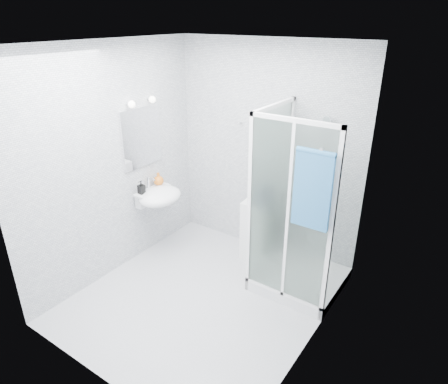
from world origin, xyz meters
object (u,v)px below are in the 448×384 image
Objects in this scene: shampoo_bottle_a at (252,193)px; soap_dispenser_orange at (159,179)px; shampoo_bottle_b at (262,194)px; soap_dispenser_black at (141,187)px; shower_enclosure at (292,251)px; hand_towel at (313,188)px; storage_cabinet at (257,230)px; wall_basin at (158,196)px.

shampoo_bottle_a is 1.58× the size of soap_dispenser_orange.
soap_dispenser_black is (-1.22, -0.74, 0.05)m from shampoo_bottle_b.
shower_enclosure is 1.10m from hand_towel.
soap_dispenser_orange is 0.31m from soap_dispenser_black.
shampoo_bottle_b is 1.31m from soap_dispenser_orange.
shower_enclosure is 1.89m from soap_dispenser_black.
shampoo_bottle_b reaches higher than storage_cabinet.
wall_basin is 0.24m from soap_dispenser_orange.
wall_basin is at bearing 177.53° from hand_towel.
hand_towel is 4.66× the size of soap_dispenser_black.
hand_towel is (1.97, -0.09, 0.62)m from wall_basin.
shampoo_bottle_a is at bearing -164.23° from shampoo_bottle_b.
soap_dispenser_black is at bearing -177.88° from hand_towel.
shampoo_bottle_b is 1.43m from soap_dispenser_black.
shower_enclosure is 2.61× the size of storage_cabinet.
soap_dispenser_orange is (-1.78, -0.17, 0.50)m from shower_enclosure.
storage_cabinet is at bearing 154.81° from shower_enclosure.
hand_towel is 2.16m from soap_dispenser_orange.
shampoo_bottle_a is 1.60× the size of soap_dispenser_black.
shower_enclosure is 1.72m from wall_basin.
soap_dispenser_black reaches higher than shampoo_bottle_a.
shampoo_bottle_a is 0.12m from shampoo_bottle_b.
storage_cabinet is 0.52m from shampoo_bottle_a.
soap_dispenser_black is at bearing -124.25° from wall_basin.
shampoo_bottle_b is (0.12, 0.03, 0.00)m from shampoo_bottle_a.
wall_basin is 0.75× the size of hand_towel.
storage_cabinet is at bearing 143.41° from hand_towel.
soap_dispenser_orange is at bearing 129.81° from wall_basin.
shower_enclosure reaches higher than soap_dispenser_orange.
shampoo_bottle_a is at bearing -134.21° from storage_cabinet.
shampoo_bottle_b is (1.11, 0.58, 0.10)m from wall_basin.
shower_enclosure is at bearing -25.96° from shampoo_bottle_b.
shampoo_bottle_b is at bearing 31.33° from soap_dispenser_black.
shower_enclosure reaches higher than shampoo_bottle_a.
shampoo_bottle_a is at bearing 19.66° from soap_dispenser_orange.
soap_dispenser_black is at bearing -87.45° from soap_dispenser_orange.
shampoo_bottle_b is at bearing 19.30° from soap_dispenser_orange.
hand_towel is (0.93, -0.69, 1.04)m from storage_cabinet.
shampoo_bottle_a is 0.99× the size of shampoo_bottle_b.
hand_towel reaches higher than shampoo_bottle_a.
shower_enclosure reaches higher than wall_basin.
shampoo_bottle_b is at bearing 15.77° from shampoo_bottle_a.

